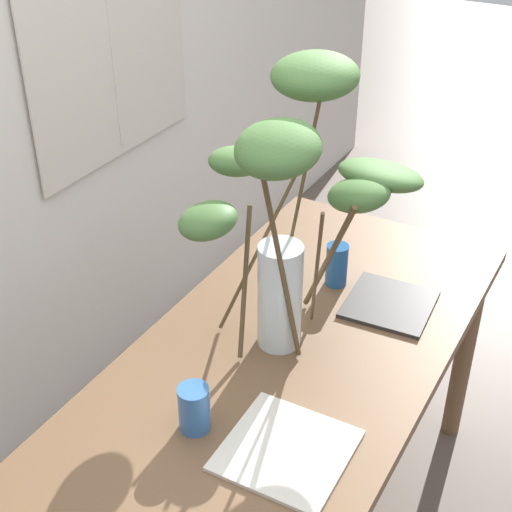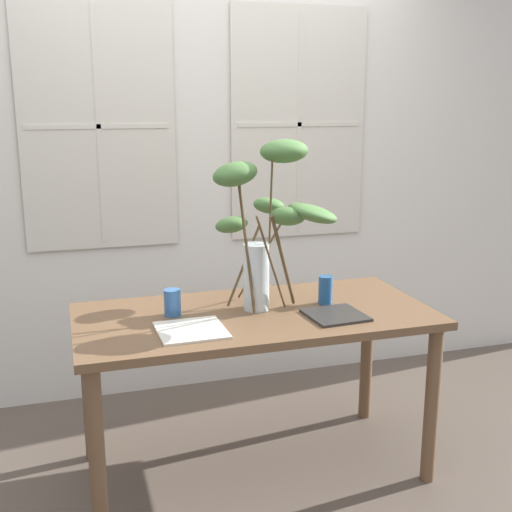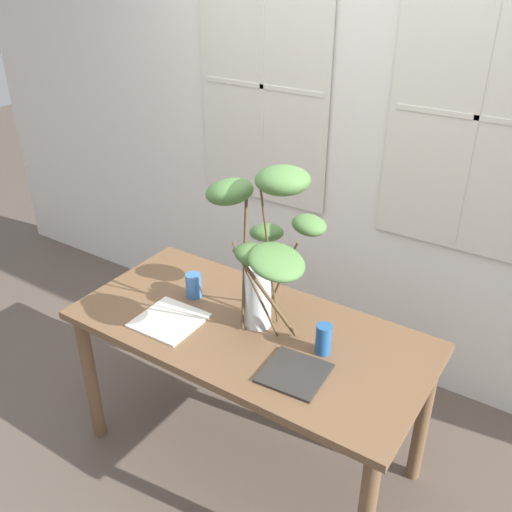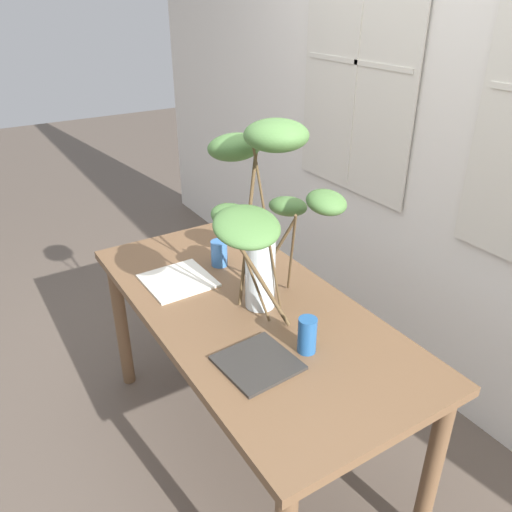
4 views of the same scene
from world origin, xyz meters
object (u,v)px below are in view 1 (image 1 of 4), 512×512
Objects in this scene: vase_with_branches at (298,190)px; drinking_glass_blue_right at (337,265)px; plate_square_left at (286,450)px; dining_table at (289,380)px; plate_square_right at (389,304)px; drinking_glass_blue_left at (194,408)px.

vase_with_branches is 5.78× the size of drinking_glass_blue_right.
vase_with_branches is 2.79× the size of plate_square_left.
drinking_glass_blue_right reaches higher than dining_table.
vase_with_branches is 0.53m from plate_square_right.
drinking_glass_blue_left is at bearing 169.74° from dining_table.
drinking_glass_blue_left reaches higher than plate_square_left.
drinking_glass_blue_left is at bearing 176.75° from drinking_glass_blue_right.
plate_square_right is at bearing -35.35° from vase_with_branches.
vase_with_branches reaches higher than dining_table.
dining_table is 0.37m from plate_square_right.
plate_square_left reaches higher than dining_table.
drinking_glass_blue_right is at bearing -3.25° from drinking_glass_blue_left.
plate_square_left is at bearing -153.84° from dining_table.
drinking_glass_blue_left is at bearing 174.38° from vase_with_branches.
vase_with_branches is 0.46m from drinking_glass_blue_right.
drinking_glass_blue_right is (0.70, -0.04, 0.01)m from drinking_glass_blue_left.
dining_table is at bearing -175.98° from drinking_glass_blue_right.
drinking_glass_blue_left is 0.49× the size of plate_square_right.
drinking_glass_blue_right is (0.34, 0.02, 0.17)m from dining_table.
plate_square_left is at bearing 179.95° from plate_square_right.
drinking_glass_blue_right is at bearing 4.02° from dining_table.
plate_square_left is (0.04, -0.22, -0.05)m from drinking_glass_blue_left.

